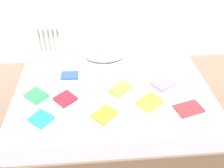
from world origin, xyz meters
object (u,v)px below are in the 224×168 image
textbook_yellow (150,102)px  textbook_teal (41,119)px  bed (112,103)px  textbook_orange (104,115)px  textbook_blue (70,76)px  pillow (105,54)px  textbook_maroon (65,99)px  radiator (50,42)px  textbook_green (36,96)px  textbook_red (189,109)px  textbook_pink (163,84)px  textbook_white (97,80)px  textbook_lime (120,89)px

textbook_yellow → textbook_teal: bearing=147.1°
bed → textbook_orange: (-0.10, -0.42, 0.27)m
textbook_teal → textbook_blue: bearing=108.6°
pillow → textbook_teal: (-0.61, -0.95, -0.05)m
textbook_maroon → pillow: bearing=18.2°
bed → textbook_maroon: size_ratio=11.61×
bed → radiator: (-0.81, 1.20, 0.15)m
textbook_orange → textbook_green: textbook_green is taller
pillow → textbook_red: pillow is taller
textbook_yellow → textbook_blue: size_ratio=1.10×
textbook_maroon → textbook_teal: 0.31m
pillow → textbook_green: size_ratio=2.46×
textbook_orange → textbook_blue: (-0.34, 0.61, -0.00)m
bed → textbook_pink: bearing=-3.9°
textbook_green → textbook_white: bearing=61.6°
pillow → textbook_teal: size_ratio=2.70×
textbook_lime → textbook_green: (-0.82, -0.04, -0.00)m
radiator → textbook_orange: size_ratio=2.94×
textbook_white → textbook_teal: (-0.50, -0.51, -0.00)m
textbook_lime → textbook_green: bearing=139.7°
textbook_orange → textbook_white: bearing=51.8°
textbook_pink → textbook_teal: 1.24m
textbook_teal → textbook_white: bearing=82.7°
textbook_white → textbook_red: textbook_white is taller
textbook_white → textbook_pink: bearing=-47.2°
pillow → textbook_maroon: bearing=-120.8°
pillow → textbook_teal: pillow is taller
textbook_pink → textbook_blue: size_ratio=1.15×
textbook_yellow → textbook_pink: (0.19, 0.27, -0.01)m
textbook_maroon → textbook_green: (-0.29, 0.07, 0.00)m
textbook_yellow → textbook_teal: size_ratio=1.17×
textbook_orange → textbook_teal: 0.55m
textbook_orange → textbook_maroon: bearing=102.7°
radiator → textbook_teal: size_ratio=3.39×
textbook_maroon → textbook_green: textbook_green is taller
radiator → textbook_white: 1.30m
pillow → textbook_green: bearing=-137.8°
textbook_yellow → textbook_white: (-0.48, 0.39, -0.01)m
textbook_green → textbook_maroon: bearing=30.2°
bed → textbook_pink: size_ratio=9.41×
textbook_lime → textbook_teal: bearing=162.5°
textbook_orange → textbook_yellow: bearing=-29.0°
textbook_red → textbook_lime: bearing=135.9°
textbook_white → textbook_green: textbook_green is taller
textbook_blue → bed: bearing=-21.2°
textbook_lime → textbook_red: size_ratio=0.89×
textbook_lime → textbook_maroon: bearing=147.9°
textbook_maroon → textbook_green: 0.29m
bed → textbook_green: 0.81m
bed → textbook_lime: bearing=-49.3°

